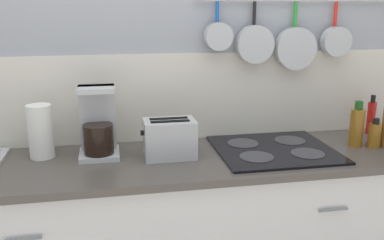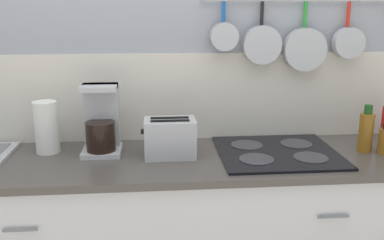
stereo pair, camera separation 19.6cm
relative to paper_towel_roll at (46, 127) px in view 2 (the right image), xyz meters
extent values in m
cube|color=#999EA8|center=(0.63, 0.20, 0.28)|extent=(7.20, 0.06, 2.60)
cube|color=silver|center=(0.63, 0.19, 0.10)|extent=(7.20, 0.07, 0.46)
cylinder|color=#B7BABF|center=(1.35, 0.14, 0.60)|extent=(1.18, 0.02, 0.02)
cylinder|color=#1959B2|center=(0.88, 0.14, 0.54)|extent=(0.02, 0.02, 0.10)
cylinder|color=#B7BABF|center=(0.88, 0.11, 0.42)|extent=(0.14, 0.06, 0.14)
cylinder|color=black|center=(1.08, 0.14, 0.53)|extent=(0.02, 0.02, 0.12)
cylinder|color=#B7BABF|center=(1.08, 0.12, 0.38)|extent=(0.20, 0.05, 0.20)
cylinder|color=green|center=(1.30, 0.14, 0.53)|extent=(0.02, 0.02, 0.13)
cylinder|color=#B7BABF|center=(1.30, 0.12, 0.35)|extent=(0.22, 0.05, 0.22)
cylinder|color=red|center=(1.53, 0.14, 0.53)|extent=(0.02, 0.02, 0.13)
cylinder|color=#B7BABF|center=(1.53, 0.11, 0.38)|extent=(0.16, 0.06, 0.16)
cylinder|color=slate|center=(-0.03, -0.42, -0.32)|extent=(0.14, 0.01, 0.01)
cylinder|color=slate|center=(1.29, -0.42, -0.32)|extent=(0.14, 0.01, 0.01)
cube|color=#4C4742|center=(0.63, -0.14, -0.14)|extent=(2.68, 0.59, 0.03)
cylinder|color=white|center=(0.00, 0.00, 0.00)|extent=(0.11, 0.11, 0.25)
cube|color=#B7BABF|center=(0.27, -0.04, -0.12)|extent=(0.19, 0.19, 0.02)
cube|color=#B7BABF|center=(0.27, 0.02, 0.04)|extent=(0.17, 0.07, 0.33)
cylinder|color=black|center=(0.27, -0.07, -0.03)|extent=(0.14, 0.14, 0.14)
cube|color=#B7BABF|center=(0.27, -0.02, 0.20)|extent=(0.17, 0.14, 0.02)
cube|color=#B7BABF|center=(0.60, -0.11, -0.04)|extent=(0.24, 0.16, 0.18)
cube|color=black|center=(0.60, -0.14, 0.06)|extent=(0.18, 0.03, 0.00)
cube|color=black|center=(0.60, -0.08, 0.06)|extent=(0.18, 0.03, 0.00)
cube|color=black|center=(0.47, -0.11, 0.00)|extent=(0.02, 0.02, 0.02)
cube|color=black|center=(1.12, -0.12, -0.12)|extent=(0.57, 0.52, 0.01)
cylinder|color=#38383D|center=(0.99, -0.22, -0.11)|extent=(0.16, 0.16, 0.00)
cylinder|color=#38383D|center=(1.25, -0.22, -0.11)|extent=(0.16, 0.16, 0.00)
cylinder|color=#38383D|center=(0.99, -0.01, -0.11)|extent=(0.16, 0.16, 0.00)
cylinder|color=#38383D|center=(1.25, -0.01, -0.11)|extent=(0.16, 0.16, 0.00)
cylinder|color=#8C5919|center=(1.55, -0.12, -0.03)|extent=(0.07, 0.07, 0.19)
cylinder|color=#194C19|center=(1.55, -0.12, 0.09)|extent=(0.04, 0.04, 0.04)
camera|label=1|loc=(0.33, -2.02, 0.57)|focal=40.00mm
camera|label=2|loc=(0.53, -2.05, 0.57)|focal=40.00mm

